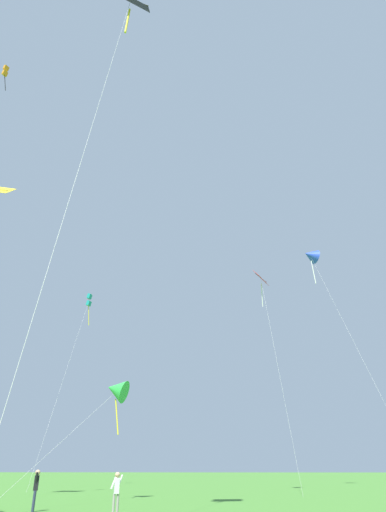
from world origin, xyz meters
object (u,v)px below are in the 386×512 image
Objects in this scene: kite_blue_delta at (311,256)px; person_far_back at (36,486)px; kite_green_small at (116,390)px; person_in_red_shirt at (117,489)px; kite_teal_box at (89,302)px; kite_black_large at (129,9)px; kite_red_high at (262,286)px.

kite_blue_delta is 39.69m from person_far_back.
kite_blue_delta is at bearing 46.70° from kite_green_small.
kite_teal_box is at bearing 111.08° from person_in_red_shirt.
kite_black_large reaches higher than kite_green_small.
person_far_back is 4.14m from person_in_red_shirt.
kite_green_small is 0.55× the size of kite_teal_box.
person_far_back is at bearing -127.03° from kite_red_high.
kite_teal_box reaches higher than kite_red_high.
kite_blue_delta is 36.31m from kite_black_large.
kite_blue_delta is 1.05× the size of kite_black_large.
kite_red_high is 24.46m from person_in_red_shirt.
kite_red_high is 0.88× the size of kite_teal_box.
kite_green_small is 0.46× the size of kite_black_large.
kite_teal_box is 12.64× the size of person_far_back.
kite_red_high is at bearing -30.66° from kite_teal_box.
person_far_back is (-4.05, 6.88, -21.13)m from kite_black_large.
kite_blue_delta reaches higher than kite_red_high.
kite_blue_delta is 39.08m from person_in_red_shirt.
kite_green_small is (-10.52, -8.14, -10.04)m from kite_red_high.
kite_green_small is at bearing -133.30° from kite_blue_delta.
kite_red_high is 0.71× the size of kite_blue_delta.
kite_blue_delta is at bearing 61.53° from person_in_red_shirt.
person_in_red_shirt is (2.45, -9.17, -5.24)m from kite_green_small.
person_in_red_shirt is at bearing -115.00° from kite_red_high.
kite_red_high is 11.66× the size of person_in_red_shirt.
kite_black_large is at bearing -87.99° from person_in_red_shirt.
kite_black_large is 14.91× the size of person_far_back.
kite_black_large is (11.23, -34.02, 2.83)m from kite_teal_box.
kite_black_large is at bearing -71.74° from kite_teal_box.
kite_red_high reaches higher than person_far_back.
kite_black_large reaches higher than kite_red_high.
kite_black_large is 15.69× the size of person_in_red_shirt.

